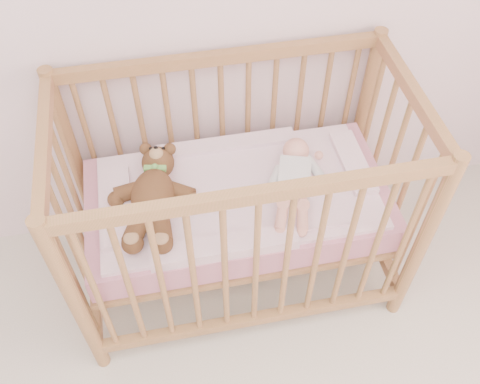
{
  "coord_description": "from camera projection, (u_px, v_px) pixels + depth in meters",
  "views": [
    {
      "loc": [
        0.12,
        0.25,
        2.21
      ],
      "look_at": [
        0.38,
        1.55,
        0.62
      ],
      "focal_mm": 40.0,
      "sensor_mm": 36.0,
      "label": 1
    }
  ],
  "objects": [
    {
      "name": "crib",
      "position": [
        238.0,
        202.0,
        2.19
      ],
      "size": [
        1.36,
        0.76,
        1.0
      ],
      "primitive_type": null,
      "color": "#B7764D",
      "rests_on": "floor"
    },
    {
      "name": "mattress",
      "position": [
        238.0,
        204.0,
        2.2
      ],
      "size": [
        1.22,
        0.62,
        0.13
      ],
      "primitive_type": "cube",
      "color": "pink",
      "rests_on": "crib"
    },
    {
      "name": "blanket",
      "position": [
        238.0,
        192.0,
        2.15
      ],
      "size": [
        1.1,
        0.58,
        0.06
      ],
      "primitive_type": null,
      "color": "#F5A9C4",
      "rests_on": "mattress"
    },
    {
      "name": "baby",
      "position": [
        295.0,
        175.0,
        2.1
      ],
      "size": [
        0.37,
        0.54,
        0.12
      ],
      "primitive_type": null,
      "rotation": [
        0.0,
        0.0,
        -0.3
      ],
      "color": "silver",
      "rests_on": "blanket"
    },
    {
      "name": "teddy_bear",
      "position": [
        153.0,
        195.0,
        2.03
      ],
      "size": [
        0.46,
        0.58,
        0.14
      ],
      "primitive_type": null,
      "rotation": [
        0.0,
        0.0,
        -0.2
      ],
      "color": "brown",
      "rests_on": "blanket"
    }
  ]
}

